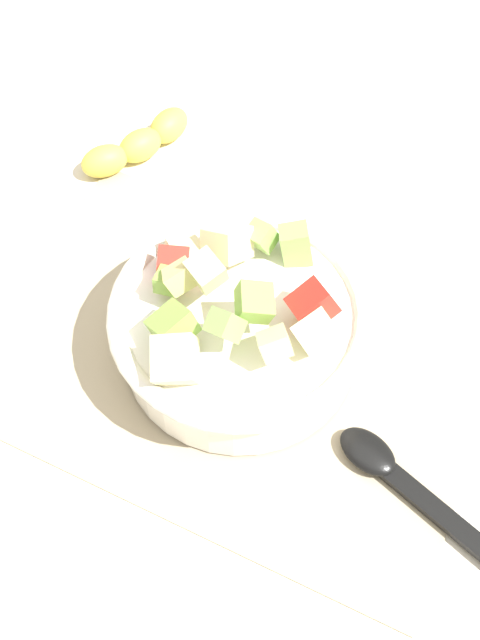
% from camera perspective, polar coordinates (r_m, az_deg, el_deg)
% --- Properties ---
extents(ground_plane, '(2.40, 2.40, 0.00)m').
position_cam_1_polar(ground_plane, '(0.73, -0.68, -2.93)').
color(ground_plane, silver).
extents(placemat, '(0.48, 0.34, 0.01)m').
position_cam_1_polar(placemat, '(0.73, -0.68, -2.81)').
color(placemat, tan).
rests_on(placemat, ground_plane).
extents(salad_bowl, '(0.24, 0.24, 0.12)m').
position_cam_1_polar(salad_bowl, '(0.69, -0.05, -0.36)').
color(salad_bowl, white).
rests_on(salad_bowl, placemat).
extents(serving_spoon, '(0.21, 0.09, 0.01)m').
position_cam_1_polar(serving_spoon, '(0.68, 12.56, -12.14)').
color(serving_spoon, black).
rests_on(serving_spoon, placemat).
extents(banana_whole, '(0.09, 0.15, 0.04)m').
position_cam_1_polar(banana_whole, '(0.90, -7.74, 13.15)').
color(banana_whole, yellow).
rests_on(banana_whole, ground_plane).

